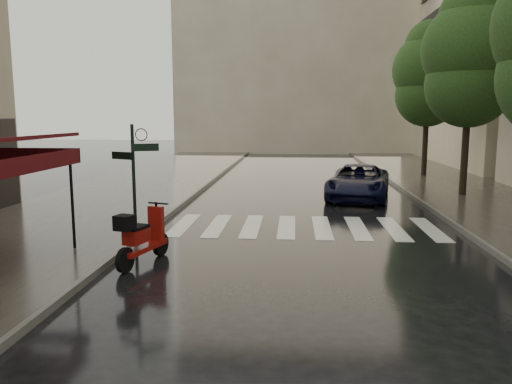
# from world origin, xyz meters

# --- Properties ---
(ground) EXTENTS (120.00, 120.00, 0.00)m
(ground) POSITION_xyz_m (0.00, 0.00, 0.00)
(ground) COLOR black
(ground) RESTS_ON ground
(sidewalk_near) EXTENTS (6.00, 60.00, 0.12)m
(sidewalk_near) POSITION_xyz_m (-4.50, 12.00, 0.06)
(sidewalk_near) COLOR #38332D
(sidewalk_near) RESTS_ON ground
(sidewalk_far) EXTENTS (5.50, 60.00, 0.12)m
(sidewalk_far) POSITION_xyz_m (10.25, 12.00, 0.06)
(sidewalk_far) COLOR #38332D
(sidewalk_far) RESTS_ON ground
(curb_near) EXTENTS (0.12, 60.00, 0.16)m
(curb_near) POSITION_xyz_m (-1.45, 12.00, 0.07)
(curb_near) COLOR #595651
(curb_near) RESTS_ON ground
(curb_far) EXTENTS (0.12, 60.00, 0.16)m
(curb_far) POSITION_xyz_m (7.45, 12.00, 0.07)
(curb_far) COLOR #595651
(curb_far) RESTS_ON ground
(crosswalk) EXTENTS (7.85, 3.20, 0.01)m
(crosswalk) POSITION_xyz_m (2.98, 6.00, 0.01)
(crosswalk) COLOR silver
(crosswalk) RESTS_ON ground
(signpost) EXTENTS (1.17, 0.29, 3.10)m
(signpost) POSITION_xyz_m (-1.19, 3.00, 1.83)
(signpost) COLOR black
(signpost) RESTS_ON ground
(haussmann_far) EXTENTS (8.00, 16.00, 18.50)m
(haussmann_far) POSITION_xyz_m (16.50, 26.00, 9.25)
(haussmann_far) COLOR tan
(haussmann_far) RESTS_ON ground
(backdrop_building) EXTENTS (22.00, 6.00, 20.00)m
(backdrop_building) POSITION_xyz_m (3.00, 38.00, 10.00)
(backdrop_building) COLOR tan
(backdrop_building) RESTS_ON ground
(tree_mid) EXTENTS (3.80, 3.80, 8.34)m
(tree_mid) POSITION_xyz_m (9.50, 12.00, 5.59)
(tree_mid) COLOR black
(tree_mid) RESTS_ON sidewalk_far
(tree_far) EXTENTS (3.80, 3.80, 8.16)m
(tree_far) POSITION_xyz_m (9.70, 19.00, 5.46)
(tree_far) COLOR black
(tree_far) RESTS_ON sidewalk_far
(scooter) EXTENTS (0.85, 1.91, 1.29)m
(scooter) POSITION_xyz_m (-0.71, 1.91, 0.60)
(scooter) COLOR black
(scooter) RESTS_ON ground
(parked_car) EXTENTS (3.22, 5.26, 1.36)m
(parked_car) POSITION_xyz_m (5.23, 11.43, 0.68)
(parked_car) COLOR black
(parked_car) RESTS_ON ground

